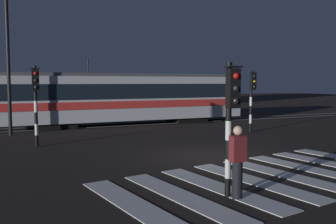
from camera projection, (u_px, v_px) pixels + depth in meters
name	position (u px, v px, depth m)	size (l,w,h in m)	color
ground_plane	(208.00, 156.00, 13.58)	(120.00, 120.00, 0.00)	black
rail_near	(124.00, 126.00, 22.86)	(80.00, 0.12, 0.03)	#59595E
rail_far	(118.00, 123.00, 24.16)	(80.00, 0.12, 0.03)	#59595E
crosswalk_zebra	(270.00, 178.00, 10.48)	(9.94, 5.94, 0.02)	silver
traffic_light_corner_far_left	(36.00, 94.00, 15.29)	(0.36, 0.42, 3.38)	black
traffic_light_kerb_mid_left	(231.00, 109.00, 8.51)	(0.36, 0.42, 3.17)	black
traffic_light_corner_far_right	(252.00, 91.00, 19.78)	(0.36, 0.42, 3.34)	black
street_lamp_trackside_left	(8.00, 43.00, 18.22)	(0.44, 1.21, 7.35)	black
tram	(126.00, 97.00, 23.51)	(15.97, 2.58, 4.15)	silver
pedestrian_waiting_at_kerb	(238.00, 162.00, 8.55)	(0.36, 0.24, 1.71)	black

